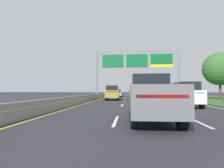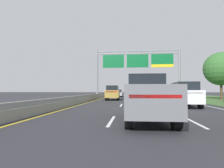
% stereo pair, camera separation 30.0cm
% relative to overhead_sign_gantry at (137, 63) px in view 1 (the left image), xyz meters
% --- Properties ---
extents(ground_plane, '(220.00, 220.00, 0.00)m').
position_rel_overhead_sign_gantry_xyz_m(ground_plane, '(-0.30, -0.16, -6.25)').
color(ground_plane, '#2B2B30').
extents(lane_striping, '(11.96, 106.00, 0.01)m').
position_rel_overhead_sign_gantry_xyz_m(lane_striping, '(-0.30, -0.62, -6.25)').
color(lane_striping, white).
rests_on(lane_striping, ground).
extents(grass_verge_right, '(14.00, 110.00, 0.02)m').
position_rel_overhead_sign_gantry_xyz_m(grass_verge_right, '(13.65, -0.16, -6.24)').
color(grass_verge_right, '#3D602D').
rests_on(grass_verge_right, ground).
extents(median_barrier_concrete, '(0.60, 110.00, 0.85)m').
position_rel_overhead_sign_gantry_xyz_m(median_barrier_concrete, '(-6.90, -0.16, -5.90)').
color(median_barrier_concrete, gray).
rests_on(median_barrier_concrete, ground).
extents(overhead_sign_gantry, '(15.06, 0.42, 8.75)m').
position_rel_overhead_sign_gantry_xyz_m(overhead_sign_gantry, '(0.00, 0.00, 0.00)').
color(overhead_sign_gantry, gray).
rests_on(overhead_sign_gantry, ground).
extents(pickup_truck_grey, '(2.04, 5.42, 2.20)m').
position_rel_overhead_sign_gantry_xyz_m(pickup_truck_grey, '(-0.50, -24.46, -5.18)').
color(pickup_truck_grey, slate).
rests_on(pickup_truck_grey, ground).
extents(car_silver_left_lane_sedan, '(1.89, 4.43, 1.57)m').
position_rel_overhead_sign_gantry_xyz_m(car_silver_left_lane_sedan, '(-3.95, 6.07, -5.44)').
color(car_silver_left_lane_sedan, '#B2B5BA').
rests_on(car_silver_left_lane_sedan, ground).
extents(car_navy_centre_lane_sedan, '(1.88, 4.43, 1.57)m').
position_rel_overhead_sign_gantry_xyz_m(car_navy_centre_lane_sedan, '(-0.08, -4.23, -5.44)').
color(car_navy_centre_lane_sedan, '#161E47').
rests_on(car_navy_centre_lane_sedan, ground).
extents(car_gold_left_lane_suv, '(2.02, 4.75, 2.11)m').
position_rel_overhead_sign_gantry_xyz_m(car_gold_left_lane_suv, '(-3.88, -6.13, -5.16)').
color(car_gold_left_lane_suv, '#A38438').
rests_on(car_gold_left_lane_suv, ground).
extents(car_white_right_lane_suv, '(2.04, 4.75, 2.11)m').
position_rel_overhead_sign_gantry_xyz_m(car_white_right_lane_suv, '(3.33, -16.78, -5.16)').
color(car_white_right_lane_suv, silver).
rests_on(car_white_right_lane_suv, ground).
extents(roadside_tree_mid, '(5.19, 5.19, 7.37)m').
position_rel_overhead_sign_gantry_xyz_m(roadside_tree_mid, '(12.76, -3.07, -1.49)').
color(roadside_tree_mid, '#4C3823').
rests_on(roadside_tree_mid, ground).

